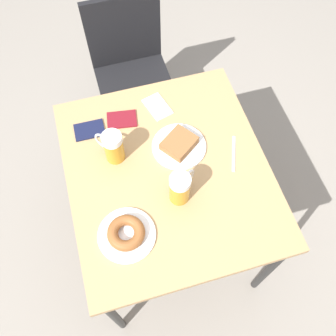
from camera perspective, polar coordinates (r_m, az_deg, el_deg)
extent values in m
plane|color=gray|center=(2.17, 0.00, -9.57)|extent=(8.00, 8.00, 0.00)
cube|color=tan|center=(1.51, 0.00, -0.64)|extent=(0.80, 0.91, 0.03)
cylinder|color=black|center=(1.73, -8.26, -21.34)|extent=(0.04, 0.04, 0.71)
cylinder|color=black|center=(1.81, 15.24, -14.55)|extent=(0.04, 0.04, 0.71)
cylinder|color=black|center=(2.03, -13.13, 1.95)|extent=(0.04, 0.04, 0.71)
cylinder|color=black|center=(2.10, 6.38, 6.69)|extent=(0.04, 0.04, 0.71)
cube|color=black|center=(2.14, -5.03, 12.60)|extent=(0.40, 0.40, 0.02)
cube|color=black|center=(2.12, -6.81, 20.05)|extent=(0.40, 0.03, 0.41)
cylinder|color=black|center=(2.20, -7.87, 4.31)|extent=(0.03, 0.03, 0.44)
cylinder|color=black|center=(2.24, 0.89, 6.50)|extent=(0.03, 0.03, 0.44)
cylinder|color=black|center=(2.42, -9.73, 10.98)|extent=(0.03, 0.03, 0.44)
cylinder|color=black|center=(2.45, -1.57, 12.94)|extent=(0.03, 0.03, 0.44)
cylinder|color=white|center=(1.55, 1.69, 3.32)|extent=(0.22, 0.22, 0.01)
cube|color=brown|center=(1.53, 1.71, 3.80)|extent=(0.17, 0.16, 0.04)
cylinder|color=white|center=(1.39, -6.30, -10.12)|extent=(0.21, 0.21, 0.01)
torus|color=brown|center=(1.37, -6.41, -9.78)|extent=(0.14, 0.14, 0.04)
cylinder|color=#C68C23|center=(1.49, -8.21, 2.89)|extent=(0.08, 0.08, 0.12)
cylinder|color=white|center=(1.43, -8.58, 4.43)|extent=(0.08, 0.08, 0.03)
torus|color=silver|center=(1.50, -9.65, 3.91)|extent=(0.07, 0.07, 0.09)
cylinder|color=#C68C23|center=(1.39, 1.77, -3.37)|extent=(0.08, 0.08, 0.12)
cylinder|color=white|center=(1.32, 1.86, -2.02)|extent=(0.08, 0.08, 0.03)
torus|color=silver|center=(1.39, 2.85, -1.81)|extent=(0.08, 0.06, 0.09)
cube|color=white|center=(1.67, -1.62, 9.33)|extent=(0.12, 0.15, 0.00)
cube|color=silver|center=(1.55, 10.03, 2.07)|extent=(0.07, 0.16, 0.00)
cube|color=maroon|center=(1.63, -7.05, 7.35)|extent=(0.14, 0.11, 0.01)
cube|color=#141938|center=(1.63, -11.88, 5.68)|extent=(0.13, 0.09, 0.01)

